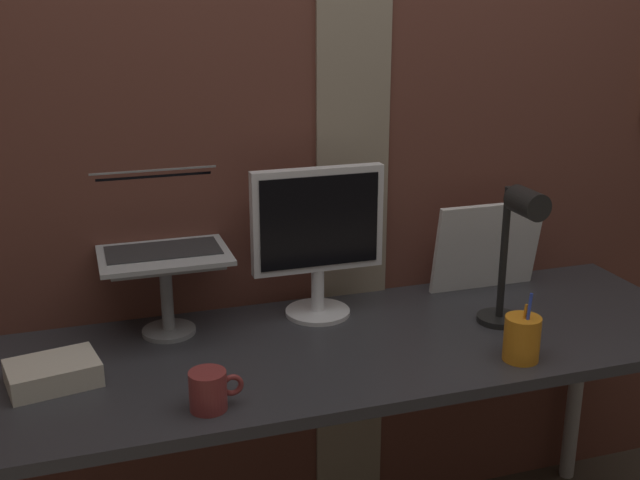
{
  "coord_description": "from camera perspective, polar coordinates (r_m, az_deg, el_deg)",
  "views": [
    {
      "loc": [
        -0.69,
        -1.7,
        1.63
      ],
      "look_at": [
        -0.1,
        0.12,
        1.01
      ],
      "focal_mm": 44.18,
      "sensor_mm": 36.0,
      "label": 1
    }
  ],
  "objects": [
    {
      "name": "paper_clutter_stack",
      "position": [
        1.92,
        -18.78,
        -9.11
      ],
      "size": [
        0.22,
        0.18,
        0.06
      ],
      "primitive_type": "cube",
      "rotation": [
        0.0,
        0.0,
        0.19
      ],
      "color": "silver",
      "rests_on": "desk"
    },
    {
      "name": "laptop_stand",
      "position": [
        2.07,
        -11.1,
        -3.04
      ],
      "size": [
        0.28,
        0.22,
        0.21
      ],
      "color": "gray",
      "rests_on": "desk"
    },
    {
      "name": "desk_lamp",
      "position": [
        2.08,
        14.0,
        -0.14
      ],
      "size": [
        0.12,
        0.2,
        0.39
      ],
      "color": "black",
      "rests_on": "desk"
    },
    {
      "name": "brick_wall_back",
      "position": [
        2.25,
        0.37,
        8.15
      ],
      "size": [
        3.35,
        0.16,
        2.49
      ],
      "color": "brown",
      "rests_on": "ground_plane"
    },
    {
      "name": "laptop",
      "position": [
        2.09,
        -11.53,
        0.66
      ],
      "size": [
        0.33,
        0.29,
        0.21
      ],
      "color": "#ADB2B7",
      "rests_on": "laptop_stand"
    },
    {
      "name": "coffee_mug",
      "position": [
        1.73,
        -8.03,
        -10.73
      ],
      "size": [
        0.12,
        0.08,
        0.09
      ],
      "color": "maroon",
      "rests_on": "desk"
    },
    {
      "name": "whiteboard_panel",
      "position": [
        2.38,
        12.02,
        -0.47
      ],
      "size": [
        0.34,
        0.06,
        0.27
      ],
      "primitive_type": "cube",
      "rotation": [
        0.18,
        0.0,
        0.0
      ],
      "color": "white",
      "rests_on": "desk"
    },
    {
      "name": "pen_cup",
      "position": [
        1.98,
        14.42,
        -6.91
      ],
      "size": [
        0.09,
        0.09,
        0.18
      ],
      "color": "orange",
      "rests_on": "desk"
    },
    {
      "name": "desk",
      "position": [
        2.05,
        0.87,
        -9.47
      ],
      "size": [
        2.04,
        0.64,
        0.76
      ],
      "color": "#333338",
      "rests_on": "ground_plane"
    },
    {
      "name": "monitor",
      "position": [
        2.12,
        -0.16,
        0.7
      ],
      "size": [
        0.36,
        0.18,
        0.42
      ],
      "color": "white",
      "rests_on": "desk"
    }
  ]
}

